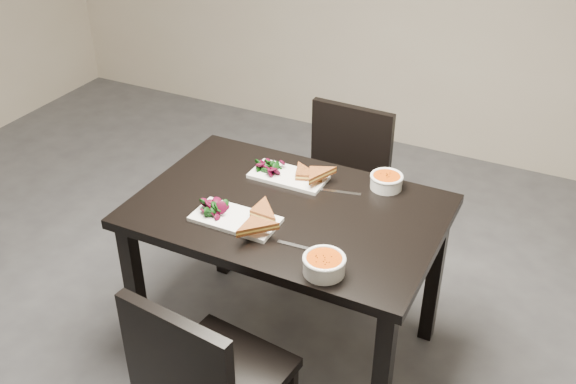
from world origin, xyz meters
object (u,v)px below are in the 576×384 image
(plate_near, at_px, (236,219))
(soup_bowl_near, at_px, (324,264))
(chair_near, at_px, (204,379))
(chair_far, at_px, (340,183))
(soup_bowl_far, at_px, (386,181))
(plate_far, at_px, (289,176))
(table, at_px, (288,228))

(plate_near, xyz_separation_m, soup_bowl_near, (0.43, -0.13, 0.03))
(chair_near, distance_m, chair_far, 1.37)
(chair_far, height_order, soup_bowl_far, chair_far)
(chair_near, relative_size, soup_bowl_far, 6.23)
(soup_bowl_near, relative_size, soup_bowl_far, 1.10)
(chair_near, distance_m, soup_bowl_far, 1.08)
(plate_far, bearing_deg, table, -64.21)
(table, xyz_separation_m, plate_near, (-0.14, -0.18, 0.11))
(table, relative_size, soup_bowl_near, 8.03)
(table, distance_m, chair_far, 0.70)
(table, distance_m, soup_bowl_far, 0.45)
(chair_near, height_order, plate_near, chair_near)
(plate_far, distance_m, soup_bowl_far, 0.41)
(chair_near, bearing_deg, chair_far, 99.68)
(soup_bowl_far, bearing_deg, plate_near, -131.60)
(plate_near, distance_m, soup_bowl_far, 0.65)
(table, bearing_deg, chair_far, 93.88)
(chair_near, xyz_separation_m, chair_far, (-0.08, 1.37, 0.00))
(chair_near, bearing_deg, soup_bowl_near, 62.82)
(chair_near, bearing_deg, table, 99.15)
(table, xyz_separation_m, plate_far, (-0.10, 0.20, 0.11))
(soup_bowl_far, bearing_deg, chair_near, -104.59)
(plate_near, bearing_deg, chair_far, 83.99)
(plate_near, bearing_deg, chair_near, -71.97)
(table, relative_size, chair_far, 1.41)
(soup_bowl_near, bearing_deg, chair_far, 108.86)
(chair_near, distance_m, plate_near, 0.61)
(soup_bowl_near, bearing_deg, chair_near, -123.53)
(chair_far, height_order, soup_bowl_near, chair_far)
(chair_near, bearing_deg, plate_far, 104.67)
(chair_near, relative_size, soup_bowl_near, 5.69)
(soup_bowl_near, distance_m, plate_far, 0.64)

